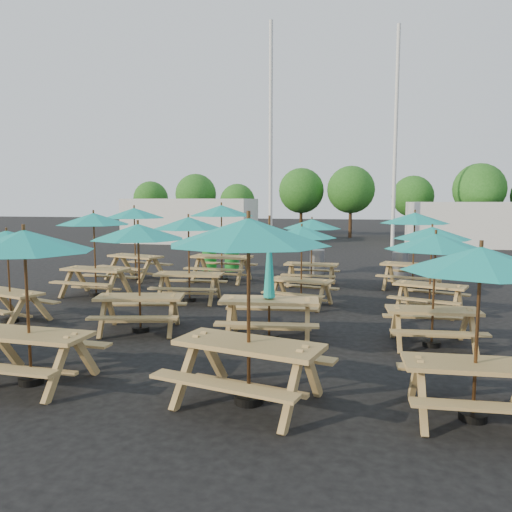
% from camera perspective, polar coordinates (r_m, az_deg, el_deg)
% --- Properties ---
extents(ground, '(120.00, 120.00, 0.00)m').
position_cam_1_polar(ground, '(13.20, -1.43, -5.46)').
color(ground, black).
rests_on(ground, ground).
extents(picnic_unit_1, '(2.22, 2.22, 2.07)m').
position_cam_1_polar(picnic_unit_1, '(12.27, -26.57, 1.35)').
color(picnic_unit_1, '#A58249').
rests_on(picnic_unit_1, ground).
extents(picnic_unit_2, '(2.20, 2.20, 2.38)m').
position_cam_1_polar(picnic_unit_2, '(14.72, -18.06, 3.49)').
color(picnic_unit_2, '#A58249').
rests_on(picnic_unit_2, ground).
extents(picnic_unit_3, '(2.66, 2.66, 2.47)m').
position_cam_1_polar(picnic_unit_3, '(17.50, -13.74, 4.30)').
color(picnic_unit_3, '#A58249').
rests_on(picnic_unit_3, ground).
extents(picnic_unit_4, '(2.06, 2.06, 2.31)m').
position_cam_1_polar(picnic_unit_4, '(7.94, -24.93, 0.55)').
color(picnic_unit_4, '#A58249').
rests_on(picnic_unit_4, ground).
extents(picnic_unit_5, '(2.33, 2.33, 2.25)m').
position_cam_1_polar(picnic_unit_5, '(10.43, -13.32, 1.97)').
color(picnic_unit_5, '#A58249').
rests_on(picnic_unit_5, ground).
extents(picnic_unit_6, '(2.11, 2.11, 2.29)m').
position_cam_1_polar(picnic_unit_6, '(13.37, -7.72, 3.15)').
color(picnic_unit_6, '#A58249').
rests_on(picnic_unit_6, ground).
extents(picnic_unit_7, '(2.37, 2.37, 2.57)m').
position_cam_1_polar(picnic_unit_7, '(16.63, -3.97, 4.66)').
color(picnic_unit_7, '#A58249').
rests_on(picnic_unit_7, ground).
extents(picnic_unit_8, '(2.59, 2.59, 2.51)m').
position_cam_1_polar(picnic_unit_8, '(6.47, -0.86, 1.46)').
color(picnic_unit_8, '#A58249').
rests_on(picnic_unit_8, ground).
extents(picnic_unit_9, '(2.08, 1.87, 2.43)m').
position_cam_1_polar(picnic_unit_9, '(9.65, 1.53, -3.85)').
color(picnic_unit_9, '#A58249').
rests_on(picnic_unit_9, ground).
extents(picnic_unit_10, '(2.14, 2.14, 2.07)m').
position_cam_1_polar(picnic_unit_10, '(12.72, 5.25, 2.17)').
color(picnic_unit_10, '#A58249').
rests_on(picnic_unit_10, ground).
extents(picnic_unit_11, '(1.93, 1.93, 2.14)m').
position_cam_1_polar(picnic_unit_11, '(15.79, 6.40, 3.19)').
color(picnic_unit_11, '#A58249').
rests_on(picnic_unit_11, ground).
extents(picnic_unit_12, '(1.98, 1.98, 2.18)m').
position_cam_1_polar(picnic_unit_12, '(6.57, 24.24, -1.49)').
color(picnic_unit_12, '#A58249').
rests_on(picnic_unit_12, ground).
extents(picnic_unit_13, '(1.96, 1.96, 2.13)m').
position_cam_1_polar(picnic_unit_13, '(9.67, 19.81, 0.77)').
color(picnic_unit_13, '#A58249').
rests_on(picnic_unit_13, ground).
extents(picnic_unit_14, '(2.30, 2.30, 2.10)m').
position_cam_1_polar(picnic_unit_14, '(12.59, 19.46, 1.91)').
color(picnic_unit_14, '#A58249').
rests_on(picnic_unit_14, ground).
extents(picnic_unit_15, '(2.51, 2.51, 2.37)m').
position_cam_1_polar(picnic_unit_15, '(15.73, 17.67, 3.63)').
color(picnic_unit_15, '#A58249').
rests_on(picnic_unit_15, ground).
extents(waste_bin_0, '(0.55, 0.55, 0.89)m').
position_cam_1_polar(waste_bin_0, '(19.47, -5.35, -0.32)').
color(waste_bin_0, '#188528').
rests_on(waste_bin_0, ground).
extents(waste_bin_1, '(0.55, 0.55, 0.89)m').
position_cam_1_polar(waste_bin_1, '(19.20, -2.77, -0.39)').
color(waste_bin_1, '#188528').
rests_on(waste_bin_1, ground).
extents(waste_bin_2, '(0.55, 0.55, 0.89)m').
position_cam_1_polar(waste_bin_2, '(18.59, 7.00, -0.66)').
color(waste_bin_2, gray).
rests_on(waste_bin_2, ground).
extents(waste_bin_3, '(0.55, 0.55, 0.89)m').
position_cam_1_polar(waste_bin_3, '(18.39, 16.15, -0.94)').
color(waste_bin_3, gray).
rests_on(waste_bin_3, ground).
extents(mast_0, '(0.20, 0.20, 12.00)m').
position_cam_1_polar(mast_0, '(27.22, 1.70, 13.34)').
color(mast_0, silver).
rests_on(mast_0, ground).
extents(mast_1, '(0.20, 0.20, 12.00)m').
position_cam_1_polar(mast_1, '(28.75, 15.65, 12.74)').
color(mast_1, silver).
rests_on(mast_1, ground).
extents(event_tent_0, '(8.00, 4.00, 2.80)m').
position_cam_1_polar(event_tent_0, '(32.52, -7.43, 4.04)').
color(event_tent_0, silver).
rests_on(event_tent_0, ground).
extents(event_tent_1, '(7.00, 4.00, 2.60)m').
position_cam_1_polar(event_tent_1, '(32.10, 23.18, 3.37)').
color(event_tent_1, silver).
rests_on(event_tent_1, ground).
extents(tree_0, '(2.80, 2.80, 4.24)m').
position_cam_1_polar(tree_0, '(41.51, -11.94, 6.43)').
color(tree_0, '#382314').
rests_on(tree_0, ground).
extents(tree_1, '(3.11, 3.11, 4.72)m').
position_cam_1_polar(tree_1, '(38.64, -6.89, 7.01)').
color(tree_1, '#382314').
rests_on(tree_1, ground).
extents(tree_2, '(2.59, 2.59, 3.93)m').
position_cam_1_polar(tree_2, '(37.42, -2.13, 6.27)').
color(tree_2, '#382314').
rests_on(tree_2, ground).
extents(tree_3, '(3.36, 3.36, 5.09)m').
position_cam_1_polar(tree_3, '(37.57, 5.19, 7.44)').
color(tree_3, '#382314').
rests_on(tree_3, ground).
extents(tree_4, '(3.41, 3.41, 5.17)m').
position_cam_1_polar(tree_4, '(36.81, 10.79, 7.45)').
color(tree_4, '#382314').
rests_on(tree_4, ground).
extents(tree_5, '(2.94, 2.94, 4.45)m').
position_cam_1_polar(tree_5, '(37.33, 17.49, 6.51)').
color(tree_5, '#382314').
rests_on(tree_5, ground).
extents(tree_6, '(3.38, 3.38, 5.13)m').
position_cam_1_polar(tree_6, '(36.13, 24.14, 6.98)').
color(tree_6, '#382314').
rests_on(tree_6, ground).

